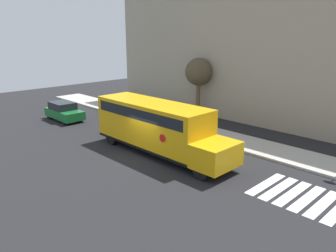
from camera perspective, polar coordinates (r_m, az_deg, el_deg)
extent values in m
plane|color=black|center=(20.07, -3.98, -5.55)|extent=(60.00, 60.00, 0.00)
cube|color=#B2ADA3|center=(24.50, 7.66, -1.47)|extent=(44.00, 3.00, 0.15)
cube|color=#9E937F|center=(28.87, 16.28, 12.21)|extent=(32.00, 4.00, 11.57)
cube|color=white|center=(17.43, 16.68, -9.64)|extent=(0.50, 3.20, 0.01)
cube|color=white|center=(17.15, 18.74, -10.27)|extent=(0.50, 3.20, 0.01)
cube|color=white|center=(16.89, 20.88, -10.90)|extent=(0.50, 3.20, 0.01)
cube|color=white|center=(16.66, 23.09, -11.53)|extent=(0.50, 3.20, 0.01)
cube|color=white|center=(16.45, 25.36, -12.16)|extent=(0.50, 3.20, 0.01)
cube|color=#EAA80F|center=(20.63, -2.76, 0.40)|extent=(8.30, 2.50, 2.74)
cube|color=#EAA80F|center=(17.57, 8.36, -4.99)|extent=(1.82, 2.50, 1.32)
cube|color=black|center=(21.01, -2.71, -2.99)|extent=(8.30, 2.54, 0.16)
cube|color=black|center=(20.43, -2.79, 2.62)|extent=(7.64, 2.53, 0.64)
cylinder|color=red|center=(18.22, -1.01, -2.13)|extent=(0.44, 0.02, 0.44)
cylinder|color=black|center=(18.66, 10.09, -5.81)|extent=(1.00, 0.30, 1.00)
cylinder|color=black|center=(17.07, 5.80, -7.75)|extent=(1.00, 0.30, 1.00)
cylinder|color=black|center=(23.84, -5.50, -0.82)|extent=(1.00, 0.30, 1.00)
cylinder|color=black|center=(22.61, -9.76, -1.91)|extent=(1.00, 0.30, 1.00)
cube|color=#196B2D|center=(29.85, -17.58, 2.08)|extent=(4.00, 1.79, 0.72)
cube|color=#1E2328|center=(29.92, -17.90, 3.40)|extent=(2.24, 1.65, 0.62)
cylinder|color=black|center=(29.13, -14.99, 1.42)|extent=(0.64, 0.22, 0.64)
cylinder|color=black|center=(28.43, -17.70, 0.86)|extent=(0.64, 0.22, 0.64)
cylinder|color=black|center=(31.40, -17.39, 2.26)|extent=(0.64, 0.22, 0.64)
cylinder|color=black|center=(30.76, -19.94, 1.75)|extent=(0.64, 0.22, 0.64)
cylinder|color=brown|center=(29.83, 5.25, 4.85)|extent=(0.38, 0.38, 3.30)
sphere|color=#4C422D|center=(29.47, 5.37, 9.40)|extent=(2.43, 2.43, 2.43)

